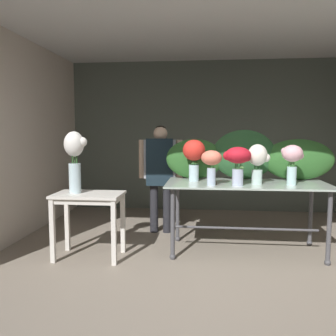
# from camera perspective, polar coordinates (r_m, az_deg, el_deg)

# --- Properties ---
(ground_plane) EXTENTS (8.36, 8.36, 0.00)m
(ground_plane) POSITION_cam_1_polar(r_m,az_deg,el_deg) (4.98, 5.53, -11.18)
(ground_plane) COLOR gray
(wall_back) EXTENTS (5.02, 0.12, 2.73)m
(wall_back) POSITION_cam_1_polar(r_m,az_deg,el_deg) (6.67, 5.82, 5.03)
(wall_back) COLOR slate
(wall_back) RESTS_ON ground
(wall_left) EXTENTS (0.12, 3.92, 2.73)m
(wall_left) POSITION_cam_1_polar(r_m,az_deg,el_deg) (5.40, -22.08, 4.46)
(wall_left) COLOR beige
(wall_left) RESTS_ON ground
(ceiling_slab) EXTENTS (5.14, 3.92, 0.12)m
(ceiling_slab) POSITION_cam_1_polar(r_m,az_deg,el_deg) (4.95, 5.87, 21.48)
(ceiling_slab) COLOR silver
(ceiling_slab) RESTS_ON wall_back
(display_table_glass) EXTENTS (1.90, 0.89, 0.85)m
(display_table_glass) POSITION_cam_1_polar(r_m,az_deg,el_deg) (4.38, 12.39, -4.01)
(display_table_glass) COLOR #B9CABE
(display_table_glass) RESTS_ON ground
(side_table_white) EXTENTS (0.78, 0.50, 0.75)m
(side_table_white) POSITION_cam_1_polar(r_m,az_deg,el_deg) (4.21, -12.57, -5.43)
(side_table_white) COLOR silver
(side_table_white) RESTS_ON ground
(florist) EXTENTS (0.63, 0.24, 1.54)m
(florist) POSITION_cam_1_polar(r_m,az_deg,el_deg) (5.09, -1.22, 0.14)
(florist) COLOR #232328
(florist) RESTS_ON ground
(foliage_backdrop) EXTENTS (2.11, 0.27, 0.63)m
(foliage_backdrop) POSITION_cam_1_polar(r_m,az_deg,el_deg) (4.66, 13.24, 1.63)
(foliage_backdrop) COLOR #2D6028
(foliage_backdrop) RESTS_ON display_table_glass
(vase_scarlet_snapdragons) EXTENTS (0.27, 0.27, 0.51)m
(vase_scarlet_snapdragons) POSITION_cam_1_polar(r_m,az_deg,el_deg) (4.39, 4.17, 2.17)
(vase_scarlet_snapdragons) COLOR silver
(vase_scarlet_snapdragons) RESTS_ON display_table_glass
(vase_blush_stock) EXTENTS (0.25, 0.23, 0.46)m
(vase_blush_stock) POSITION_cam_1_polar(r_m,az_deg,el_deg) (4.28, 19.22, 1.38)
(vase_blush_stock) COLOR silver
(vase_blush_stock) RESTS_ON display_table_glass
(vase_ivory_carnations) EXTENTS (0.28, 0.22, 0.46)m
(vase_ivory_carnations) POSITION_cam_1_polar(r_m,az_deg,el_deg) (4.25, 14.13, 1.28)
(vase_ivory_carnations) COLOR silver
(vase_ivory_carnations) RESTS_ON display_table_glass
(vase_coral_lilies) EXTENTS (0.23, 0.23, 0.40)m
(vase_coral_lilies) POSITION_cam_1_polar(r_m,az_deg,el_deg) (4.05, 6.94, 0.90)
(vase_coral_lilies) COLOR silver
(vase_coral_lilies) RESTS_ON display_table_glass
(vase_crimson_dahlias) EXTENTS (0.31, 0.29, 0.44)m
(vase_crimson_dahlias) POSITION_cam_1_polar(r_m,az_deg,el_deg) (4.07, 11.07, 1.30)
(vase_crimson_dahlias) COLOR silver
(vase_crimson_dahlias) RESTS_ON display_table_glass
(vase_white_roses_tall) EXTENTS (0.26, 0.22, 0.71)m
(vase_white_roses_tall) POSITION_cam_1_polar(r_m,az_deg,el_deg) (4.19, -14.66, 1.75)
(vase_white_roses_tall) COLOR silver
(vase_white_roses_tall) RESTS_ON side_table_white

